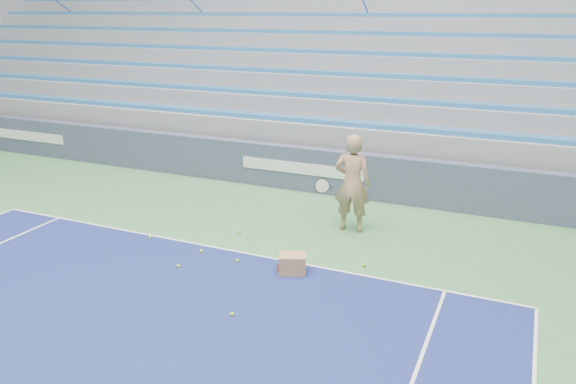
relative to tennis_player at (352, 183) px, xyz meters
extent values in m
cube|color=white|center=(-1.90, -1.93, -1.00)|extent=(10.97, 0.05, 0.00)
cube|color=#3E465E|center=(-1.90, 2.07, -0.46)|extent=(30.00, 0.30, 1.10)
cube|color=white|center=(-10.90, 1.91, -0.41)|extent=(2.60, 0.02, 0.28)
cube|color=white|center=(-1.90, 1.91, -0.41)|extent=(3.20, 0.02, 0.28)
cube|color=gray|center=(-1.90, 6.62, -0.46)|extent=(30.00, 8.50, 1.10)
cube|color=gray|center=(-1.90, 6.62, 0.34)|extent=(30.00, 8.50, 0.50)
cube|color=#2D69A5|center=(-1.90, 2.75, 0.65)|extent=(29.60, 0.42, 0.11)
cube|color=gray|center=(-1.90, 7.05, 0.84)|extent=(30.00, 7.65, 0.50)
cube|color=#2D69A5|center=(-1.90, 3.60, 1.15)|extent=(29.60, 0.42, 0.11)
cube|color=gray|center=(-1.90, 7.47, 1.34)|extent=(30.00, 6.80, 0.50)
cube|color=#2D69A5|center=(-1.90, 4.45, 1.65)|extent=(29.60, 0.42, 0.11)
cube|color=gray|center=(-1.90, 7.90, 1.84)|extent=(30.00, 5.95, 0.50)
cube|color=#2D69A5|center=(-1.90, 5.30, 2.15)|extent=(29.60, 0.42, 0.11)
cube|color=gray|center=(-1.90, 8.32, 2.34)|extent=(30.00, 5.10, 0.50)
cube|color=#2D69A5|center=(-1.90, 6.15, 2.65)|extent=(29.60, 0.42, 0.11)
cube|color=gray|center=(-1.90, 8.75, 2.84)|extent=(30.00, 4.25, 0.50)
cube|color=#2D69A5|center=(-1.90, 7.00, 3.15)|extent=(29.60, 0.42, 0.11)
cube|color=gray|center=(-1.90, 9.17, 3.34)|extent=(30.00, 3.40, 0.50)
cube|color=gray|center=(-17.05, 6.62, 2.04)|extent=(0.30, 8.80, 6.10)
cube|color=gray|center=(-1.90, 11.17, 2.64)|extent=(31.00, 0.40, 7.30)
cylinder|color=#3264B0|center=(-13.90, 6.62, 3.59)|extent=(0.05, 8.53, 5.04)
cylinder|color=#3264B0|center=(-7.90, 6.62, 3.59)|extent=(0.05, 8.53, 5.04)
imported|color=tan|center=(0.00, 0.00, 0.00)|extent=(0.77, 0.53, 2.02)
cylinder|color=black|center=(-0.35, -0.25, -0.06)|extent=(0.12, 0.27, 0.08)
cylinder|color=beige|center=(-0.45, -0.53, 0.04)|extent=(0.29, 0.16, 0.28)
torus|color=black|center=(-0.45, -0.53, 0.04)|extent=(0.31, 0.18, 0.30)
cube|color=#A67950|center=(-0.32, -2.30, -0.84)|extent=(0.55, 0.49, 0.34)
cube|color=#B21E19|center=(-0.32, -2.48, -0.84)|extent=(0.34, 0.15, 0.15)
sphere|color=#B1E02D|center=(-2.24, -2.93, -0.98)|extent=(0.07, 0.07, 0.07)
sphere|color=#B1E02D|center=(-3.50, -2.07, -0.98)|extent=(0.07, 0.07, 0.07)
sphere|color=#B1E02D|center=(-1.99, -1.13, -0.98)|extent=(0.07, 0.07, 0.07)
sphere|color=#B1E02D|center=(-0.57, -3.99, -0.98)|extent=(0.07, 0.07, 0.07)
sphere|color=#B1E02D|center=(0.76, -1.57, -0.98)|extent=(0.07, 0.07, 0.07)
sphere|color=#B1E02D|center=(-2.21, -2.23, -0.98)|extent=(0.07, 0.07, 0.07)
sphere|color=#B1E02D|center=(-1.39, -2.32, -0.98)|extent=(0.07, 0.07, 0.07)
camera|label=1|loc=(3.14, -10.38, 3.37)|focal=35.00mm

